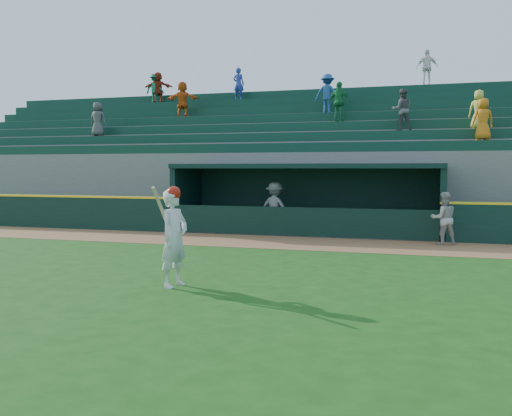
{
  "coord_description": "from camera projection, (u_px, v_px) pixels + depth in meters",
  "views": [
    {
      "loc": [
        4.22,
        -12.13,
        2.3
      ],
      "look_at": [
        0.0,
        1.6,
        1.3
      ],
      "focal_mm": 40.0,
      "sensor_mm": 36.0,
      "label": 1
    }
  ],
  "objects": [
    {
      "name": "batter_at_plate",
      "position": [
        174.0,
        237.0,
        11.06
      ],
      "size": [
        0.6,
        0.87,
        1.97
      ],
      "color": "silver",
      "rests_on": "ground"
    },
    {
      "name": "stands",
      "position": [
        330.0,
        166.0,
        24.78
      ],
      "size": [
        34.5,
        6.25,
        7.56
      ],
      "color": "slate",
      "rests_on": "ground"
    },
    {
      "name": "ground",
      "position": [
        235.0,
        270.0,
        12.97
      ],
      "size": [
        120.0,
        120.0,
        0.0
      ],
      "primitive_type": "plane",
      "color": "#184511",
      "rests_on": "ground"
    },
    {
      "name": "warning_track",
      "position": [
        287.0,
        243.0,
        17.64
      ],
      "size": [
        40.0,
        3.0,
        0.01
      ],
      "primitive_type": "cube",
      "color": "brown",
      "rests_on": "ground"
    },
    {
      "name": "field_wall_left",
      "position": [
        0.0,
        211.0,
        22.76
      ],
      "size": [
        15.5,
        0.3,
        1.2
      ],
      "primitive_type": "cube",
      "color": "black",
      "rests_on": "ground"
    },
    {
      "name": "dugout_player_front",
      "position": [
        444.0,
        219.0,
        17.08
      ],
      "size": [
        0.91,
        0.8,
        1.59
      ],
      "primitive_type": "imported",
      "rotation": [
        0.0,
        0.0,
        3.43
      ],
      "color": "#A7A7A2",
      "rests_on": "ground"
    },
    {
      "name": "dugout",
      "position": [
        308.0,
        195.0,
        20.5
      ],
      "size": [
        9.4,
        2.8,
        2.46
      ],
      "color": "slate",
      "rests_on": "ground"
    },
    {
      "name": "dugout_player_inside",
      "position": [
        275.0,
        207.0,
        20.45
      ],
      "size": [
        1.29,
        0.91,
        1.81
      ],
      "primitive_type": "imported",
      "rotation": [
        0.0,
        0.0,
        2.92
      ],
      "color": "#A1A19C",
      "rests_on": "ground"
    }
  ]
}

